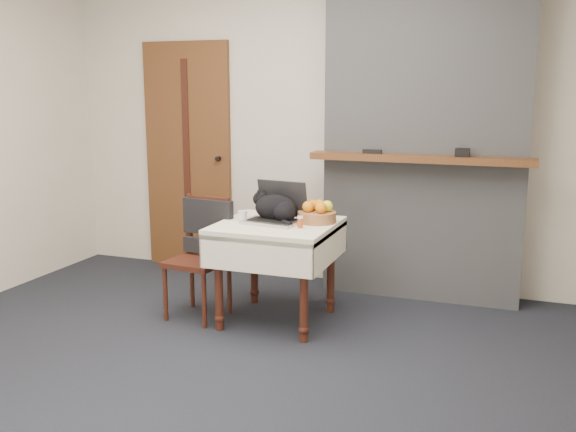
% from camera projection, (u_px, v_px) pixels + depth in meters
% --- Properties ---
extents(ground, '(4.50, 4.50, 0.00)m').
position_uv_depth(ground, '(210.00, 372.00, 3.68)').
color(ground, black).
rests_on(ground, ground).
extents(room_shell, '(4.52, 4.01, 2.61)m').
position_uv_depth(room_shell, '(239.00, 60.00, 3.76)').
color(room_shell, beige).
rests_on(room_shell, ground).
extents(door, '(0.82, 0.10, 2.00)m').
position_uv_depth(door, '(188.00, 157.00, 5.71)').
color(door, brown).
rests_on(door, ground).
extents(chimney, '(1.62, 0.48, 2.60)m').
position_uv_depth(chimney, '(425.00, 129.00, 4.82)').
color(chimney, gray).
rests_on(chimney, ground).
extents(side_table, '(0.78, 0.78, 0.70)m').
position_uv_depth(side_table, '(277.00, 239.00, 4.39)').
color(side_table, '#3C1A10').
rests_on(side_table, ground).
extents(laptop, '(0.41, 0.36, 0.28)m').
position_uv_depth(laptop, '(277.00, 212.00, 4.40)').
color(laptop, '#B7B7BC').
rests_on(laptop, side_table).
extents(cat, '(0.39, 0.32, 0.21)m').
position_uv_depth(cat, '(276.00, 208.00, 4.40)').
color(cat, black).
rests_on(cat, side_table).
extents(cream_jar, '(0.06, 0.06, 0.07)m').
position_uv_depth(cream_jar, '(243.00, 216.00, 4.42)').
color(cream_jar, silver).
rests_on(cream_jar, side_table).
extents(pill_bottle, '(0.04, 0.04, 0.08)m').
position_uv_depth(pill_bottle, '(300.00, 222.00, 4.20)').
color(pill_bottle, '#B34316').
rests_on(pill_bottle, side_table).
extents(fruit_basket, '(0.26, 0.26, 0.15)m').
position_uv_depth(fruit_basket, '(317.00, 214.00, 4.38)').
color(fruit_basket, '#99663D').
rests_on(fruit_basket, side_table).
extents(desk_clutter, '(0.13, 0.12, 0.01)m').
position_uv_depth(desk_clutter, '(298.00, 223.00, 4.34)').
color(desk_clutter, black).
rests_on(desk_clutter, side_table).
extents(chair, '(0.42, 0.42, 0.85)m').
position_uv_depth(chair, '(203.00, 240.00, 4.55)').
color(chair, '#3C1A10').
rests_on(chair, ground).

